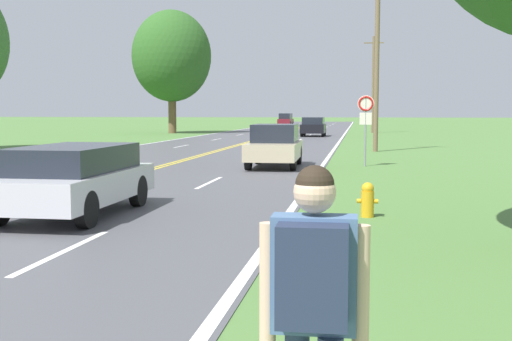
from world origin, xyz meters
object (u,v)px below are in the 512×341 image
Objects in this scene: traffic_sign at (366,113)px; car_silver_hatchback_nearest at (74,177)px; car_champagne_sedan_approaching at (275,145)px; hitchhiker_person at (313,292)px; fire_hydrant at (368,199)px; car_maroon_van_mid_far at (286,119)px; car_black_hatchback_mid_near at (313,126)px; tree_mid_treeline at (172,56)px.

traffic_sign is 0.61× the size of car_silver_hatchback_nearest.
traffic_sign is 3.54m from car_champagne_sedan_approaching.
car_silver_hatchback_nearest is at bearing 31.35° from hitchhiker_person.
fire_hydrant is 0.16× the size of car_maroon_van_mid_far.
hitchhiker_person is at bearing -171.81° from car_maroon_van_mid_far.
car_black_hatchback_mid_near is (-3.91, 27.52, -1.15)m from traffic_sign.
traffic_sign is (0.02, 11.48, 1.62)m from fire_hydrant.
fire_hydrant is at bearing 5.72° from car_black_hatchback_mid_near.
car_silver_hatchback_nearest is (-5.64, -0.72, 0.41)m from fire_hydrant.
car_black_hatchback_mid_near is at bearing 98.09° from traffic_sign.
car_maroon_van_mid_far is at bearing -176.68° from car_silver_hatchback_nearest.
tree_mid_treeline is (-17.10, 44.13, 6.60)m from fire_hydrant.
car_champagne_sedan_approaching is at bearing -172.25° from car_maroon_van_mid_far.
hitchhiker_person is at bearing -91.14° from traffic_sign.
car_black_hatchback_mid_near is at bearing -168.49° from car_maroon_van_mid_far.
car_silver_hatchback_nearest is 39.76m from car_black_hatchback_mid_near.
hitchhiker_person reaches higher than car_champagne_sedan_approaching.
fire_hydrant is 5.70m from car_silver_hatchback_nearest.
tree_mid_treeline is at bearing 111.18° from fire_hydrant.
hitchhiker_person is 9.83m from car_silver_hatchback_nearest.
tree_mid_treeline reaches higher than fire_hydrant.
car_black_hatchback_mid_near is 37.19m from car_maroon_van_mid_far.
car_maroon_van_mid_far is at bearing 77.97° from tree_mid_treeline.
car_champagne_sedan_approaching is (-2.82, 19.61, -0.27)m from hitchhiker_person.
car_champagne_sedan_approaching is (-3.23, -0.88, -1.16)m from traffic_sign.
traffic_sign is at bearing -169.33° from car_maroon_van_mid_far.
car_silver_hatchback_nearest is (-5.67, -12.20, -1.21)m from traffic_sign.
car_silver_hatchback_nearest is at bearing -172.76° from fire_hydrant.
tree_mid_treeline is 2.65× the size of car_maroon_van_mid_far.
fire_hydrant is at bearing -68.82° from tree_mid_treeline.
car_black_hatchback_mid_near is at bearing 3.16° from hitchhiker_person.
tree_mid_treeline is at bearing 16.44° from hitchhiker_person.
traffic_sign is at bearing 154.85° from car_silver_hatchback_nearest.
car_silver_hatchback_nearest is at bearing -2.50° from car_black_hatchback_mid_near.
car_black_hatchback_mid_near is at bearing -21.19° from tree_mid_treeline.
car_silver_hatchback_nearest is 1.15× the size of car_black_hatchback_mid_near.
tree_mid_treeline is 2.59× the size of car_silver_hatchback_nearest.
car_maroon_van_mid_far is (-4.74, 76.34, 0.14)m from car_silver_hatchback_nearest.
tree_mid_treeline is at bearing 169.43° from car_maroon_van_mid_far.
traffic_sign is 0.62× the size of car_champagne_sedan_approaching.
car_black_hatchback_mid_near is (-3.89, 39.00, 0.47)m from fire_hydrant.
hitchhiker_person is 48.15m from car_black_hatchback_mid_near.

